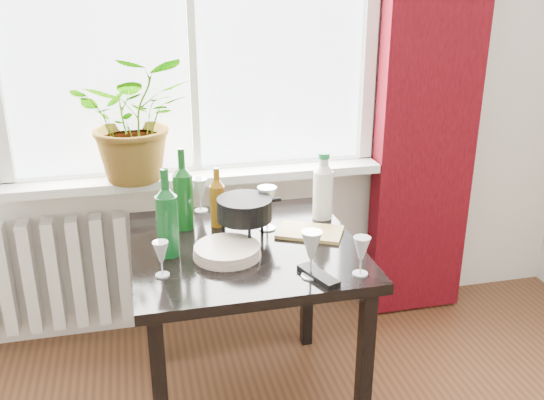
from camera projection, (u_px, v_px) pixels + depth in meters
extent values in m
cube|color=white|center=(189.00, 0.00, 2.59)|extent=(1.72, 0.08, 1.62)
cube|color=silver|center=(199.00, 176.00, 2.81)|extent=(1.72, 0.20, 0.04)
cube|color=#3D050B|center=(432.00, 66.00, 2.85)|extent=(0.50, 0.12, 2.56)
cube|color=silver|center=(42.00, 276.00, 2.83)|extent=(0.80, 0.10, 0.55)
cube|color=black|center=(245.00, 249.00, 2.32)|extent=(0.85, 0.85, 0.04)
cube|color=black|center=(151.00, 297.00, 2.71)|extent=(0.05, 0.05, 0.70)
cube|color=black|center=(364.00, 373.00, 2.20)|extent=(0.05, 0.05, 0.70)
cube|color=black|center=(307.00, 279.00, 2.86)|extent=(0.05, 0.05, 0.70)
imported|color=#2A711E|center=(136.00, 118.00, 2.61)|extent=(0.52, 0.46, 0.55)
cylinder|color=beige|center=(227.00, 251.00, 2.21)|extent=(0.32, 0.32, 0.04)
cube|color=black|center=(318.00, 276.00, 2.06)|extent=(0.11, 0.19, 0.02)
cube|color=tan|center=(310.00, 232.00, 2.40)|extent=(0.30, 0.26, 0.01)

